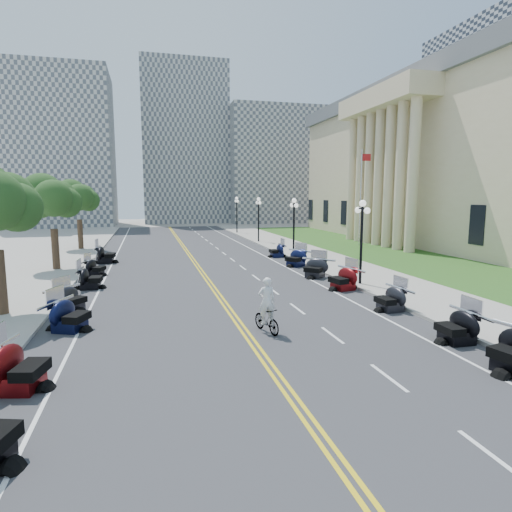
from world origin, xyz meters
TOP-DOWN VIEW (x-y plane):
  - ground at (0.00, 0.00)m, footprint 160.00×160.00m
  - road at (0.00, 10.00)m, footprint 16.00×90.00m
  - centerline_yellow_a at (-0.12, 10.00)m, footprint 0.12×90.00m
  - centerline_yellow_b at (0.12, 10.00)m, footprint 0.12×90.00m
  - edge_line_north at (6.40, 10.00)m, footprint 0.12×90.00m
  - edge_line_south at (-6.40, 10.00)m, footprint 0.12×90.00m
  - lane_dash_3 at (3.20, -12.00)m, footprint 0.12×2.00m
  - lane_dash_4 at (3.20, -8.00)m, footprint 0.12×2.00m
  - lane_dash_5 at (3.20, -4.00)m, footprint 0.12×2.00m
  - lane_dash_6 at (3.20, 0.00)m, footprint 0.12×2.00m
  - lane_dash_7 at (3.20, 4.00)m, footprint 0.12×2.00m
  - lane_dash_8 at (3.20, 8.00)m, footprint 0.12×2.00m
  - lane_dash_9 at (3.20, 12.00)m, footprint 0.12×2.00m
  - lane_dash_10 at (3.20, 16.00)m, footprint 0.12×2.00m
  - lane_dash_11 at (3.20, 20.00)m, footprint 0.12×2.00m
  - lane_dash_12 at (3.20, 24.00)m, footprint 0.12×2.00m
  - lane_dash_13 at (3.20, 28.00)m, footprint 0.12×2.00m
  - lane_dash_14 at (3.20, 32.00)m, footprint 0.12×2.00m
  - lane_dash_15 at (3.20, 36.00)m, footprint 0.12×2.00m
  - lane_dash_16 at (3.20, 40.00)m, footprint 0.12×2.00m
  - lane_dash_17 at (3.20, 44.00)m, footprint 0.12×2.00m
  - lane_dash_18 at (3.20, 48.00)m, footprint 0.12×2.00m
  - lane_dash_19 at (3.20, 52.00)m, footprint 0.12×2.00m
  - sidewalk_north at (10.50, 10.00)m, footprint 5.00×90.00m
  - sidewalk_south at (-10.50, 10.00)m, footprint 5.00×90.00m
  - lawn at (17.50, 18.00)m, footprint 9.00×60.00m
  - civic_building at (32.00, 22.00)m, footprint 26.00×51.00m
  - distant_block_a at (-18.00, 62.00)m, footprint 18.00×14.00m
  - distant_block_b at (4.00, 68.00)m, footprint 16.00×12.00m
  - distant_block_c at (22.00, 65.00)m, footprint 20.00×14.00m
  - street_lamp_2 at (8.60, 4.00)m, footprint 0.50×1.20m
  - street_lamp_3 at (8.60, 16.00)m, footprint 0.50×1.20m
  - street_lamp_4 at (8.60, 28.00)m, footprint 0.50×1.20m
  - street_lamp_5 at (8.60, 40.00)m, footprint 0.50×1.20m
  - flagpole at (18.00, 22.00)m, footprint 1.10×0.20m
  - tree_3 at (-10.00, 14.00)m, footprint 4.80×4.80m
  - tree_4 at (-10.00, 26.00)m, footprint 4.80×4.80m
  - motorcycle_n_4 at (7.28, -5.89)m, footprint 1.96×1.96m
  - motorcycle_n_5 at (7.30, -1.41)m, footprint 1.99×1.99m
  - motorcycle_n_6 at (7.14, 3.28)m, footprint 2.47×2.47m
  - motorcycle_n_7 at (6.97, 7.06)m, footprint 2.88×2.88m
  - motorcycle_n_8 at (7.24, 11.58)m, footprint 2.81×2.81m
  - motorcycle_n_9 at (7.27, 16.59)m, footprint 1.91×1.91m
  - motorcycle_s_4 at (-7.22, -6.17)m, footprint 2.54×2.54m
  - motorcycle_s_5 at (-6.75, -0.87)m, footprint 2.67×2.67m
  - motorcycle_s_6 at (-7.23, 2.37)m, footprint 2.56×2.56m
  - motorcycle_s_7 at (-6.93, 7.12)m, footprint 2.11×2.11m
  - motorcycle_s_8 at (-7.10, 11.26)m, footprint 2.27×2.27m
  - motorcycle_s_9 at (-6.90, 16.75)m, footprint 2.39×2.39m
  - bicycle at (0.81, -3.05)m, footprint 0.97×1.79m
  - cyclist_rider at (0.81, -3.05)m, footprint 0.68×0.45m

SIDE VIEW (x-z plane):
  - ground at x=0.00m, z-range 0.00..0.00m
  - road at x=0.00m, z-range 0.00..0.01m
  - centerline_yellow_a at x=-0.12m, z-range 0.01..0.01m
  - centerline_yellow_b at x=0.12m, z-range 0.01..0.01m
  - edge_line_north at x=6.40m, z-range 0.01..0.01m
  - edge_line_south at x=-6.40m, z-range 0.01..0.01m
  - lane_dash_3 at x=3.20m, z-range 0.01..0.01m
  - lane_dash_4 at x=3.20m, z-range 0.01..0.01m
  - lane_dash_5 at x=3.20m, z-range 0.01..0.01m
  - lane_dash_6 at x=3.20m, z-range 0.01..0.01m
  - lane_dash_7 at x=3.20m, z-range 0.01..0.01m
  - lane_dash_8 at x=3.20m, z-range 0.01..0.01m
  - lane_dash_9 at x=3.20m, z-range 0.01..0.01m
  - lane_dash_10 at x=3.20m, z-range 0.01..0.01m
  - lane_dash_11 at x=3.20m, z-range 0.01..0.01m
  - lane_dash_12 at x=3.20m, z-range 0.01..0.01m
  - lane_dash_13 at x=3.20m, z-range 0.01..0.01m
  - lane_dash_14 at x=3.20m, z-range 0.01..0.01m
  - lane_dash_15 at x=3.20m, z-range 0.01..0.01m
  - lane_dash_16 at x=3.20m, z-range 0.01..0.01m
  - lane_dash_17 at x=3.20m, z-range 0.01..0.01m
  - lane_dash_18 at x=3.20m, z-range 0.01..0.01m
  - lane_dash_19 at x=3.20m, z-range 0.01..0.01m
  - lawn at x=17.50m, z-range 0.00..0.10m
  - sidewalk_north at x=10.50m, z-range 0.00..0.15m
  - sidewalk_south at x=-10.50m, z-range 0.00..0.15m
  - bicycle at x=0.81m, z-range 0.00..1.04m
  - motorcycle_s_8 at x=-7.10m, z-range 0.00..1.25m
  - motorcycle_s_6 at x=-7.23m, z-range 0.00..1.28m
  - motorcycle_n_5 at x=7.30m, z-range 0.00..1.30m
  - motorcycle_n_9 at x=7.27m, z-range 0.00..1.31m
  - motorcycle_n_4 at x=7.28m, z-range 0.00..1.35m
  - motorcycle_s_7 at x=-6.93m, z-range 0.00..1.40m
  - motorcycle_s_5 at x=-6.75m, z-range 0.00..1.42m
  - motorcycle_n_7 at x=6.97m, z-range 0.00..1.42m
  - motorcycle_n_8 at x=7.24m, z-range 0.00..1.44m
  - motorcycle_n_6 at x=7.14m, z-range 0.00..1.46m
  - motorcycle_s_4 at x=-7.22m, z-range 0.00..1.48m
  - motorcycle_s_9 at x=-6.90m, z-range 0.00..1.56m
  - cyclist_rider at x=0.81m, z-range 1.04..2.91m
  - street_lamp_2 at x=8.60m, z-range 0.15..5.05m
  - street_lamp_3 at x=8.60m, z-range 0.15..5.05m
  - street_lamp_4 at x=8.60m, z-range 0.15..5.05m
  - street_lamp_5 at x=8.60m, z-range 0.15..5.05m
  - tree_3 at x=-10.00m, z-range 0.15..9.35m
  - tree_4 at x=-10.00m, z-range 0.15..9.35m
  - flagpole at x=18.00m, z-range 0.00..10.00m
  - civic_building at x=32.00m, z-range 0.00..17.80m
  - distant_block_c at x=22.00m, z-range 0.00..22.00m
  - distant_block_a at x=-18.00m, z-range 0.00..26.00m
  - distant_block_b at x=4.00m, z-range 0.00..30.00m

